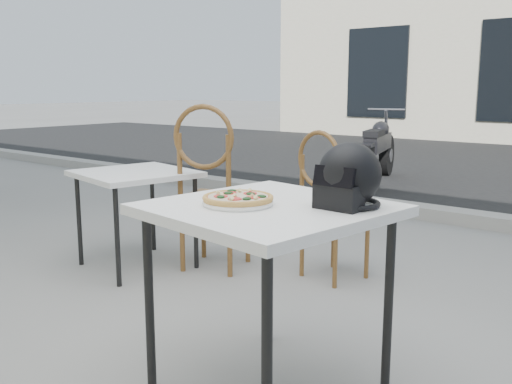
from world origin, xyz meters
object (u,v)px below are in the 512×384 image
Objects in this scene: helmet at (348,178)px; cafe_table_side at (135,180)px; cafe_chair_main at (328,198)px; motorcycle at (378,151)px; plate at (238,203)px; cafe_chair_side at (210,179)px; cafe_table_main at (268,222)px; pizza at (238,198)px.

helmet reaches higher than cafe_table_side.
motorcycle is (-1.53, 3.74, -0.13)m from cafe_chair_main.
cafe_chair_side reaches higher than plate.
cafe_chair_main is at bearing 26.61° from cafe_table_side.
cafe_chair_main reaches higher than cafe_table_main.
helmet reaches higher than plate.
cafe_table_main is at bearing -83.46° from motorcycle.
cafe_table_side is at bearing 152.99° from plate.
pizza is at bearing 73.33° from plate.
pizza is 0.15× the size of motorcycle.
cafe_chair_side is at bearing 36.93° from cafe_chair_main.
plate is at bearing -139.13° from cafe_table_main.
plate is 1.05× the size of pizza.
helmet is at bearing -80.29° from motorcycle.
cafe_chair_main is 0.86× the size of cafe_chair_side.
cafe_chair_side is (-1.27, 1.02, -0.08)m from cafe_table_main.
cafe_table_main is 3.19× the size of plate.
cafe_table_main is 0.14m from plate.
plate is 1.62m from cafe_chair_side.
cafe_table_side is at bearing -101.09° from motorcycle.
motorcycle is at bearing 117.24° from helmet.
motorcycle is at bearing 112.22° from cafe_table_main.
cafe_chair_side is (0.46, 0.26, 0.02)m from cafe_table_side.
motorcycle is at bearing -98.16° from cafe_chair_side.
cafe_chair_side is at bearing -94.47° from motorcycle.
motorcycle is (-2.08, 5.09, -0.30)m from cafe_table_main.
motorcycle is (-1.99, 5.17, -0.38)m from plate.
helmet reaches higher than cafe_table_main.
helmet reaches higher than pizza.
cafe_chair_side is at bearing 137.04° from plate.
cafe_table_side is at bearing 10.68° from cafe_chair_side.
plate reaches higher than cafe_table_side.
pizza is at bearing -139.19° from cafe_table_main.
plate is at bearing -106.67° from pizza.
cafe_table_side is 0.74× the size of cafe_chair_side.
pizza reaches higher than cafe_table_side.
plate is at bearing 117.68° from cafe_chair_side.
cafe_chair_main is at bearing 112.17° from cafe_table_main.
cafe_table_main is 0.16m from pizza.
cafe_chair_side reaches higher than cafe_table_side.
helmet is (0.35, 0.24, 0.10)m from plate.
plate is (-0.09, -0.08, 0.08)m from cafe_table_main.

